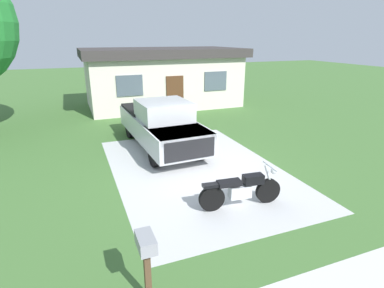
# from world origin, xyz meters

# --- Properties ---
(ground_plane) EXTENTS (80.00, 80.00, 0.00)m
(ground_plane) POSITION_xyz_m (0.00, 0.00, 0.00)
(ground_plane) COLOR #426C33
(driveway_pad) EXTENTS (5.24, 7.86, 0.01)m
(driveway_pad) POSITION_xyz_m (0.00, 0.00, 0.00)
(driveway_pad) COLOR silver
(driveway_pad) RESTS_ON ground
(motorcycle) EXTENTS (2.21, 0.70, 1.09)m
(motorcycle) POSITION_xyz_m (0.18, -2.57, 0.47)
(motorcycle) COLOR black
(motorcycle) RESTS_ON ground
(pickup_truck) EXTENTS (2.26, 5.71, 1.90)m
(pickup_truck) POSITION_xyz_m (-0.44, 2.65, 0.95)
(pickup_truck) COLOR black
(pickup_truck) RESTS_ON ground
(mailbox) EXTENTS (0.26, 0.48, 1.26)m
(mailbox) POSITION_xyz_m (-2.75, -4.66, 0.98)
(mailbox) COLOR #4C3823
(mailbox) RESTS_ON ground
(neighbor_house) EXTENTS (9.60, 5.60, 3.50)m
(neighbor_house) POSITION_xyz_m (1.91, 10.40, 1.79)
(neighbor_house) COLOR beige
(neighbor_house) RESTS_ON ground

